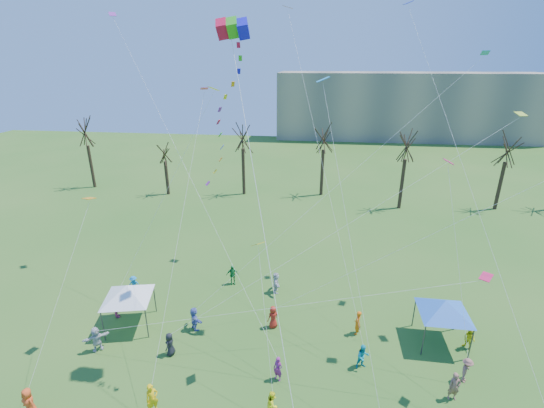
# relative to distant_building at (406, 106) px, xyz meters

# --- Properties ---
(distant_building) EXTENTS (60.00, 14.00, 15.00)m
(distant_building) POSITION_rel_distant_building_xyz_m (0.00, 0.00, 0.00)
(distant_building) COLOR gray
(distant_building) RESTS_ON ground
(bare_tree_row) EXTENTS (69.71, 9.50, 10.92)m
(bare_tree_row) POSITION_rel_distant_building_xyz_m (-16.96, -45.74, -0.36)
(bare_tree_row) COLOR black
(bare_tree_row) RESTS_ON ground
(big_box_kite) EXTENTS (3.18, 5.56, 19.48)m
(big_box_kite) POSITION_rel_distant_building_xyz_m (-24.69, -76.35, 7.61)
(big_box_kite) COLOR red
(big_box_kite) RESTS_ON ground
(canopy_tent_white) EXTENTS (4.31, 4.31, 3.31)m
(canopy_tent_white) POSITION_rel_distant_building_xyz_m (-33.02, -73.93, -4.70)
(canopy_tent_white) COLOR #3F3F44
(canopy_tent_white) RESTS_ON ground
(canopy_tent_blue) EXTENTS (4.41, 4.41, 3.31)m
(canopy_tent_blue) POSITION_rel_distant_building_xyz_m (-11.62, -73.02, -4.70)
(canopy_tent_blue) COLOR #3F3F44
(canopy_tent_blue) RESTS_ON ground
(festival_crowd) EXTENTS (27.13, 14.61, 1.84)m
(festival_crowd) POSITION_rel_distant_building_xyz_m (-22.75, -75.70, -6.65)
(festival_crowd) COLOR #E94B1D
(festival_crowd) RESTS_ON ground
(small_kites_aloft) EXTENTS (30.49, 18.38, 32.90)m
(small_kites_aloft) POSITION_rel_distant_building_xyz_m (-20.02, -71.05, 6.13)
(small_kites_aloft) COLOR orange
(small_kites_aloft) RESTS_ON ground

